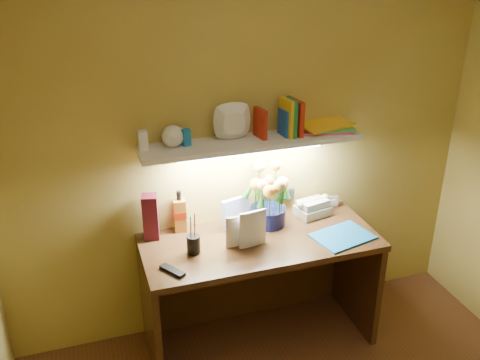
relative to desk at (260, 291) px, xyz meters
name	(u,v)px	position (x,y,z in m)	size (l,w,h in m)	color
desk	(260,291)	(0.00, 0.00, 0.00)	(1.40, 0.60, 0.75)	#381A0F
flower_bouquet	(269,196)	(0.11, 0.17, 0.57)	(0.24, 0.24, 0.39)	#0A0E35
telephone	(313,206)	(0.42, 0.19, 0.44)	(0.20, 0.15, 0.12)	beige
desk_clock	(333,201)	(0.60, 0.25, 0.41)	(0.07, 0.04, 0.07)	silver
whisky_bottle	(180,211)	(-0.43, 0.25, 0.51)	(0.07, 0.07, 0.27)	#A4651D
whisky_box	(151,217)	(-0.61, 0.22, 0.51)	(0.09, 0.09, 0.28)	#53121F
pen_cup	(193,238)	(-0.41, -0.02, 0.47)	(0.08, 0.08, 0.19)	black
art_card	(237,213)	(-0.09, 0.20, 0.47)	(0.19, 0.04, 0.19)	white
tv_remote	(172,271)	(-0.56, -0.17, 0.38)	(0.04, 0.16, 0.02)	black
blue_folder	(342,236)	(0.48, -0.12, 0.38)	(0.34, 0.25, 0.01)	#1772B3
desk_book_a	(226,233)	(-0.22, -0.03, 0.47)	(0.15, 0.02, 0.20)	silver
desk_book_b	(240,232)	(-0.15, -0.06, 0.49)	(0.17, 0.02, 0.23)	white
wall_shelf	(255,136)	(0.02, 0.18, 0.96)	(1.31, 0.33, 0.25)	white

